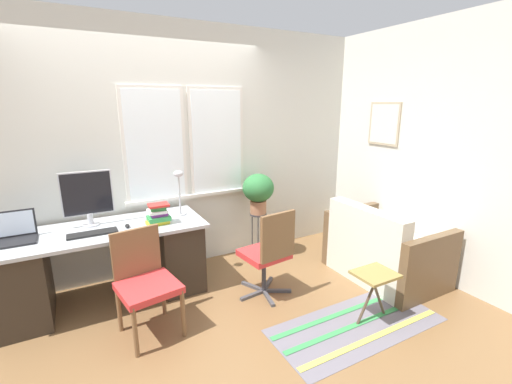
{
  "coord_description": "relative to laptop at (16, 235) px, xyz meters",
  "views": [
    {
      "loc": [
        -0.77,
        -2.93,
        1.87
      ],
      "look_at": [
        0.93,
        0.18,
        0.94
      ],
      "focal_mm": 24.0,
      "sensor_mm": 36.0,
      "label": 1
    }
  ],
  "objects": [
    {
      "name": "plant_stand",
      "position": [
        2.39,
        0.11,
        -0.3
      ],
      "size": [
        0.2,
        0.2,
        0.57
      ],
      "color": "#333338",
      "rests_on": "ground_plane"
    },
    {
      "name": "desk_chair_wooden",
      "position": [
        0.9,
        -0.68,
        -0.32
      ],
      "size": [
        0.51,
        0.52,
        0.86
      ],
      "rotation": [
        0.0,
        0.0,
        0.17
      ],
      "color": "brown",
      "rests_on": "ground_plane"
    },
    {
      "name": "couch_loveseat",
      "position": [
        3.35,
        -0.97,
        -0.5
      ],
      "size": [
        0.8,
        1.16,
        0.83
      ],
      "rotation": [
        0.0,
        0.0,
        1.57
      ],
      "color": "silver",
      "rests_on": "ground_plane"
    },
    {
      "name": "monitor",
      "position": [
        0.58,
        0.12,
        0.23
      ],
      "size": [
        0.44,
        0.15,
        0.52
      ],
      "color": "silver",
      "rests_on": "desk"
    },
    {
      "name": "ground_plane",
      "position": [
        1.26,
        -0.4,
        -0.79
      ],
      "size": [
        14.0,
        14.0,
        0.0
      ],
      "primitive_type": "plane",
      "color": "brown"
    },
    {
      "name": "mouse",
      "position": [
        0.87,
        -0.11,
        -0.04
      ],
      "size": [
        0.04,
        0.07,
        0.03
      ],
      "color": "black",
      "rests_on": "desk"
    },
    {
      "name": "desk",
      "position": [
        0.67,
        -0.04,
        -0.4
      ],
      "size": [
        1.83,
        0.73,
        0.73
      ],
      "color": "#B2B7BC",
      "rests_on": "ground_plane"
    },
    {
      "name": "book_stack",
      "position": [
        1.16,
        -0.14,
        0.04
      ],
      "size": [
        0.22,
        0.18,
        0.2
      ],
      "color": "yellow",
      "rests_on": "desk"
    },
    {
      "name": "wall_right_with_picture",
      "position": [
        3.87,
        -0.4,
        0.56
      ],
      "size": [
        0.08,
        9.0,
        2.7
      ],
      "color": "silver",
      "rests_on": "ground_plane"
    },
    {
      "name": "laptop",
      "position": [
        0.0,
        0.0,
        0.0
      ],
      "size": [
        0.31,
        0.25,
        0.25
      ],
      "color": "black",
      "rests_on": "desk"
    },
    {
      "name": "office_chair_swivel",
      "position": [
        2.05,
        -0.71,
        -0.32
      ],
      "size": [
        0.53,
        0.54,
        0.9
      ],
      "rotation": [
        0.0,
        0.0,
        3.26
      ],
      "color": "#47474C",
      "rests_on": "ground_plane"
    },
    {
      "name": "wall_back_with_window",
      "position": [
        1.27,
        0.41,
        0.56
      ],
      "size": [
        9.0,
        0.12,
        2.7
      ],
      "color": "silver",
      "rests_on": "ground_plane"
    },
    {
      "name": "desk_lamp",
      "position": [
        1.42,
        0.02,
        0.28
      ],
      "size": [
        0.11,
        0.11,
        0.47
      ],
      "color": "#ADADB2",
      "rests_on": "desk"
    },
    {
      "name": "folding_stool",
      "position": [
        2.67,
        -1.48,
        -0.39
      ],
      "size": [
        0.35,
        0.29,
        0.46
      ],
      "color": "olive",
      "rests_on": "ground_plane"
    },
    {
      "name": "floor_rug_striped",
      "position": [
        2.49,
        -1.49,
        -0.78
      ],
      "size": [
        1.53,
        0.66,
        0.01
      ],
      "color": "slate",
      "rests_on": "ground_plane"
    },
    {
      "name": "potted_plant",
      "position": [
        2.39,
        0.11,
        0.08
      ],
      "size": [
        0.37,
        0.37,
        0.48
      ],
      "color": "#9E6B4C",
      "rests_on": "plant_stand"
    },
    {
      "name": "keyboard",
      "position": [
        0.58,
        -0.14,
        -0.05
      ],
      "size": [
        0.41,
        0.13,
        0.02
      ],
      "color": "black",
      "rests_on": "desk"
    }
  ]
}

